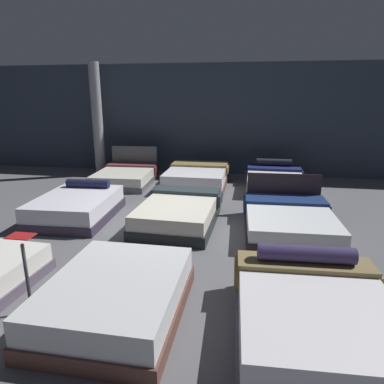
{
  "coord_description": "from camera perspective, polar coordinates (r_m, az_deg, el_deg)",
  "views": [
    {
      "loc": [
        1.41,
        -6.14,
        2.51
      ],
      "look_at": [
        0.28,
        0.47,
        0.6
      ],
      "focal_mm": 31.84,
      "sensor_mm": 36.0,
      "label": 1
    }
  ],
  "objects": [
    {
      "name": "bed_1",
      "position": [
        4.25,
        -12.5,
        -16.74
      ],
      "size": [
        1.52,
        1.93,
        0.49
      ],
      "rotation": [
        0.0,
        0.0,
        -0.01
      ],
      "color": "brown",
      "rests_on": "ground_plane"
    },
    {
      "name": "bed_4",
      "position": [
        6.84,
        -2.27,
        -3.52
      ],
      "size": [
        1.57,
        2.14,
        0.54
      ],
      "rotation": [
        0.0,
        0.0,
        -0.04
      ],
      "color": "black",
      "rests_on": "ground_plane"
    },
    {
      "name": "support_pillar",
      "position": [
        11.43,
        -15.57,
        11.49
      ],
      "size": [
        0.33,
        0.33,
        3.5
      ],
      "primitive_type": "cylinder",
      "color": "#99999E",
      "rests_on": "ground_plane"
    },
    {
      "name": "bed_6",
      "position": [
        10.24,
        -11.0,
        2.63
      ],
      "size": [
        1.67,
        2.16,
        0.96
      ],
      "rotation": [
        0.0,
        0.0,
        0.05
      ],
      "color": "#52575B",
      "rests_on": "ground_plane"
    },
    {
      "name": "ground_plane",
      "position": [
        6.78,
        -3.03,
        -5.96
      ],
      "size": [
        18.0,
        18.0,
        0.02
      ],
      "primitive_type": "cube",
      "color": "#5B5B60"
    },
    {
      "name": "bed_2",
      "position": [
        4.04,
        19.94,
        -19.03
      ],
      "size": [
        1.77,
        2.06,
        0.75
      ],
      "rotation": [
        0.0,
        0.0,
        0.05
      ],
      "color": "#4A4C57",
      "rests_on": "ground_plane"
    },
    {
      "name": "bed_8",
      "position": [
        9.65,
        13.63,
        1.86
      ],
      "size": [
        1.61,
        2.04,
        0.73
      ],
      "rotation": [
        0.0,
        0.0,
        -0.01
      ],
      "color": "#4F5953",
      "rests_on": "ground_plane"
    },
    {
      "name": "bed_3",
      "position": [
        7.59,
        -18.77,
        -2.31
      ],
      "size": [
        1.59,
        2.08,
        0.68
      ],
      "rotation": [
        0.0,
        0.0,
        0.05
      ],
      "color": "#2E2637",
      "rests_on": "ground_plane"
    },
    {
      "name": "bed_7",
      "position": [
        9.64,
        0.8,
        2.42
      ],
      "size": [
        1.71,
        2.11,
        0.57
      ],
      "rotation": [
        0.0,
        0.0,
        -0.0
      ],
      "color": "brown",
      "rests_on": "ground_plane"
    },
    {
      "name": "price_sign",
      "position": [
        4.55,
        -25.79,
        -13.72
      ],
      "size": [
        0.28,
        0.24,
        1.0
      ],
      "color": "#3F3F44",
      "rests_on": "ground_plane"
    },
    {
      "name": "showroom_back_wall",
      "position": [
        11.29,
        2.56,
        11.99
      ],
      "size": [
        18.0,
        0.06,
        3.5
      ],
      "primitive_type": "cube",
      "color": "#333D4C",
      "rests_on": "ground_plane"
    },
    {
      "name": "bed_5",
      "position": [
        6.75,
        15.9,
        -4.57
      ],
      "size": [
        1.75,
        2.19,
        0.91
      ],
      "rotation": [
        0.0,
        0.0,
        0.04
      ],
      "color": "black",
      "rests_on": "ground_plane"
    }
  ]
}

